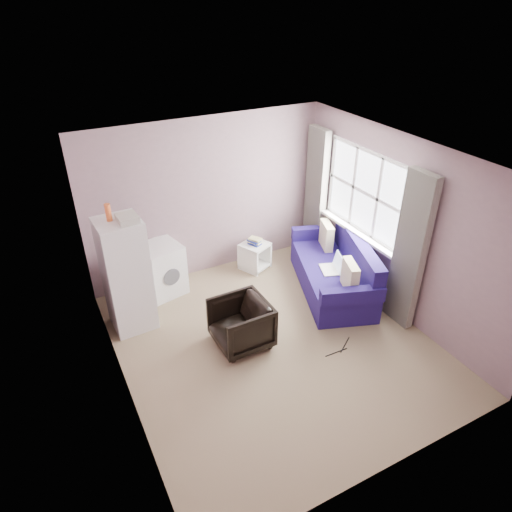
{
  "coord_description": "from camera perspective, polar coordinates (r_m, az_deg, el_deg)",
  "views": [
    {
      "loc": [
        -2.33,
        -3.96,
        4.07
      ],
      "look_at": [
        0.05,
        0.6,
        1.0
      ],
      "focal_mm": 32.0,
      "sensor_mm": 36.0,
      "label": 1
    }
  ],
  "objects": [
    {
      "name": "side_table",
      "position": [
        7.49,
        -0.17,
        0.25
      ],
      "size": [
        0.54,
        0.54,
        0.56
      ],
      "rotation": [
        0.0,
        0.0,
        0.43
      ],
      "color": "white",
      "rests_on": "ground"
    },
    {
      "name": "armchair",
      "position": [
        5.9,
        -1.9,
        -8.25
      ],
      "size": [
        0.65,
        0.69,
        0.7
      ],
      "primitive_type": "imported",
      "rotation": [
        0.0,
        0.0,
        -1.56
      ],
      "color": "black",
      "rests_on": "ground"
    },
    {
      "name": "room",
      "position": [
        5.4,
        2.63,
        -0.63
      ],
      "size": [
        3.84,
        4.24,
        2.54
      ],
      "color": "#968162",
      "rests_on": "ground"
    },
    {
      "name": "floor_cables",
      "position": [
        6.14,
        10.54,
        -11.29
      ],
      "size": [
        0.49,
        0.2,
        0.01
      ],
      "rotation": [
        0.0,
        0.0,
        0.33
      ],
      "color": "black",
      "rests_on": "ground"
    },
    {
      "name": "fridge",
      "position": [
        6.19,
        -15.9,
        -2.26
      ],
      "size": [
        0.58,
        0.58,
        1.81
      ],
      "rotation": [
        0.0,
        0.0,
        0.05
      ],
      "color": "white",
      "rests_on": "ground"
    },
    {
      "name": "window_dressing",
      "position": [
        6.89,
        12.55,
        4.57
      ],
      "size": [
        0.17,
        2.62,
        2.18
      ],
      "color": "white",
      "rests_on": "ground"
    },
    {
      "name": "washing_machine",
      "position": [
        6.97,
        -11.7,
        -1.51
      ],
      "size": [
        0.67,
        0.67,
        0.8
      ],
      "rotation": [
        0.0,
        0.0,
        0.22
      ],
      "color": "white",
      "rests_on": "ground"
    },
    {
      "name": "sofa",
      "position": [
        7.04,
        9.98,
        -1.89
      ],
      "size": [
        1.48,
        2.13,
        0.87
      ],
      "rotation": [
        0.0,
        0.0,
        -0.34
      ],
      "color": "navy",
      "rests_on": "ground"
    }
  ]
}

